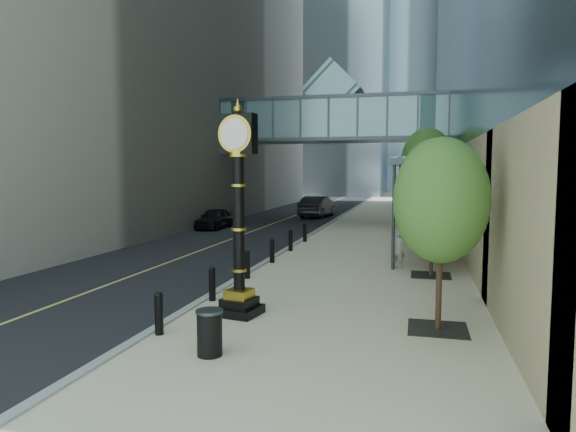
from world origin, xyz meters
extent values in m
plane|color=gray|center=(0.00, 0.00, 0.00)|extent=(320.00, 320.00, 0.00)
cube|color=black|center=(-7.00, 40.00, 0.01)|extent=(8.00, 180.00, 0.02)
cube|color=#BEB592|center=(1.00, 40.00, 0.03)|extent=(8.00, 180.00, 0.06)
cube|color=gray|center=(-3.00, 40.00, 0.04)|extent=(0.25, 180.00, 0.07)
cube|color=#9AB1C2|center=(-6.00, 120.00, 32.50)|extent=(22.00, 22.00, 65.00)
cube|color=slate|center=(-3.00, 28.00, 7.50)|extent=(17.00, 4.00, 3.00)
cube|color=#383F44|center=(-3.00, 28.00, 6.05)|extent=(17.00, 4.20, 0.25)
cube|color=#383F44|center=(-3.00, 28.00, 8.95)|extent=(17.00, 4.20, 0.25)
cube|color=slate|center=(-3.00, 28.00, 9.60)|extent=(4.24, 3.00, 4.24)
cube|color=#383F44|center=(3.50, 14.00, 4.20)|extent=(3.00, 8.00, 0.25)
cube|color=slate|center=(3.50, 14.00, 4.35)|extent=(2.80, 7.80, 0.06)
cylinder|color=#383F44|center=(2.20, 10.30, 2.10)|extent=(0.12, 0.12, 4.20)
cylinder|color=#383F44|center=(2.20, 17.70, 2.10)|extent=(0.12, 0.12, 4.20)
cylinder|color=black|center=(-2.70, 1.00, 0.51)|extent=(0.20, 0.20, 0.90)
cylinder|color=black|center=(-2.70, 4.20, 0.51)|extent=(0.20, 0.20, 0.90)
cylinder|color=black|center=(-2.70, 7.40, 0.51)|extent=(0.20, 0.20, 0.90)
cylinder|color=black|center=(-2.70, 10.60, 0.51)|extent=(0.20, 0.20, 0.90)
cylinder|color=black|center=(-2.70, 13.80, 0.51)|extent=(0.20, 0.20, 0.90)
cylinder|color=black|center=(-2.70, 17.00, 0.51)|extent=(0.20, 0.20, 0.90)
cube|color=black|center=(3.60, 3.00, 0.07)|extent=(1.40, 1.40, 0.02)
cylinder|color=#432C1C|center=(3.60, 3.00, 1.28)|extent=(0.14, 0.14, 2.44)
ellipsoid|color=#2F6625|center=(3.60, 3.00, 3.16)|extent=(2.23, 2.23, 2.98)
cube|color=black|center=(3.60, 9.50, 0.07)|extent=(1.40, 1.40, 0.02)
cylinder|color=#432C1C|center=(3.60, 9.50, 1.37)|extent=(0.14, 0.14, 2.62)
ellipsoid|color=#2F6625|center=(3.60, 9.50, 3.40)|extent=(2.40, 2.40, 3.21)
cube|color=black|center=(3.60, 16.00, 0.07)|extent=(1.40, 1.40, 0.02)
cylinder|color=#432C1C|center=(3.60, 16.00, 1.35)|extent=(0.14, 0.14, 2.59)
ellipsoid|color=#2F6625|center=(3.60, 16.00, 3.35)|extent=(2.37, 2.37, 3.16)
cube|color=black|center=(3.60, 22.50, 0.07)|extent=(1.40, 1.40, 0.02)
cylinder|color=#432C1C|center=(3.60, 22.50, 1.75)|extent=(0.14, 0.14, 3.37)
ellipsoid|color=#2F6625|center=(3.60, 22.50, 4.35)|extent=(3.09, 3.09, 4.12)
cube|color=black|center=(3.60, 29.00, 0.07)|extent=(1.40, 1.40, 0.02)
cylinder|color=#432C1C|center=(3.60, 29.00, 1.28)|extent=(0.14, 0.14, 2.45)
ellipsoid|color=#2F6625|center=(3.60, 29.00, 3.17)|extent=(2.24, 2.24, 2.99)
cube|color=black|center=(-1.44, 3.01, 0.17)|extent=(1.19, 1.19, 0.23)
cube|color=black|center=(-1.44, 3.01, 0.40)|extent=(0.92, 0.92, 0.23)
cube|color=gold|center=(-1.44, 3.01, 0.63)|extent=(0.73, 0.73, 0.23)
cylinder|color=black|center=(-1.44, 3.01, 2.51)|extent=(0.30, 0.30, 3.53)
cube|color=black|center=(-1.44, 3.01, 4.79)|extent=(1.01, 0.50, 1.03)
cylinder|color=white|center=(-1.44, 3.21, 4.79)|extent=(0.79, 0.18, 0.80)
cylinder|color=white|center=(-1.44, 2.81, 4.79)|extent=(0.79, 0.18, 0.80)
sphere|color=gold|center=(-1.44, 3.01, 5.42)|extent=(0.23, 0.23, 0.23)
cylinder|color=black|center=(-1.03, 0.03, 0.51)|extent=(0.58, 0.58, 0.90)
imported|color=#AFA9A0|center=(2.38, 10.58, 0.82)|extent=(0.64, 0.51, 1.52)
imported|color=black|center=(-9.90, 22.00, 0.69)|extent=(1.60, 3.96, 1.35)
imported|color=black|center=(-4.89, 32.04, 0.88)|extent=(2.35, 5.38, 1.72)
camera|label=1|loc=(3.04, -9.55, 3.87)|focal=32.00mm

